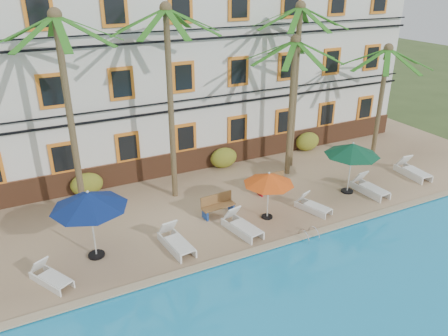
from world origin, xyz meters
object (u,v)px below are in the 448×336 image
palm_b (169,79)px  lounger_c (241,225)px  palm_d (297,65)px  umbrella_red (269,179)px  palm_a (67,95)px  umbrella_green (352,150)px  palm_c (293,86)px  palm_e (383,84)px  bench_right (271,183)px  lounger_b (176,241)px  bench_left (217,205)px  lounger_e (369,187)px  lounger_a (50,276)px  lounger_d (312,205)px  lounger_f (412,170)px  pool_ladder (309,237)px  umbrella_blue (89,201)px

palm_b → lounger_c: size_ratio=4.23×
palm_d → umbrella_red: palm_d is taller
palm_a → lounger_c: palm_a is taller
palm_a → umbrella_green: palm_a is taller
palm_d → palm_c: bearing=-132.5°
palm_e → bench_right: (-7.59, -1.20, -3.69)m
palm_b → umbrella_green: 8.85m
lounger_b → bench_left: (2.52, 1.56, 0.17)m
lounger_e → bench_right: (-4.11, 2.17, 0.17)m
palm_a → bench_left: bearing=-20.5°
palm_e → lounger_e: palm_e is taller
palm_d → lounger_c: palm_d is taller
palm_a → lounger_a: bearing=-116.6°
lounger_a → lounger_d: (10.92, 0.05, -0.00)m
umbrella_green → palm_b: bearing=155.9°
umbrella_red → lounger_b: size_ratio=1.06×
palm_e → lounger_c: (-10.55, -3.66, -3.86)m
palm_b → lounger_e: 10.57m
umbrella_green → lounger_b: bearing=-175.6°
umbrella_green → lounger_a: umbrella_green is taller
palm_c → lounger_f: size_ratio=3.41×
palm_b → lounger_c: 6.78m
palm_a → lounger_d: 11.08m
pool_ladder → palm_b: bearing=121.5°
lounger_b → lounger_c: bearing=-2.4°
palm_c → lounger_b: size_ratio=3.46×
lounger_e → pool_ladder: size_ratio=2.66×
umbrella_blue → palm_a: bearing=87.9°
lounger_d → pool_ladder: size_ratio=2.35×
umbrella_red → bench_left: 2.54m
lounger_b → lounger_d: (6.40, -0.01, -0.05)m
palm_a → pool_ladder: 10.78m
palm_a → palm_d: (11.10, 1.08, -0.06)m
palm_e → lounger_b: (-13.33, -3.54, -3.86)m
palm_a → umbrella_blue: 4.14m
lounger_e → palm_b: bearing=155.1°
palm_c → umbrella_red: palm_c is taller
lounger_d → umbrella_blue: bearing=174.9°
lounger_e → lounger_f: (3.37, 0.46, 0.01)m
palm_d → lounger_d: size_ratio=4.82×
palm_d → lounger_e: 6.92m
palm_d → palm_e: 5.21m
umbrella_green → lounger_b: umbrella_green is taller
pool_ladder → lounger_b: bearing=161.6°
palm_b → pool_ladder: palm_b is taller
umbrella_green → bench_left: (-6.48, 0.87, -1.71)m
lounger_c → bench_right: bearing=39.7°
lounger_d → bench_left: size_ratio=1.14×
pool_ladder → bench_right: bearing=79.5°
palm_c → palm_d: (0.75, 0.81, 0.81)m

